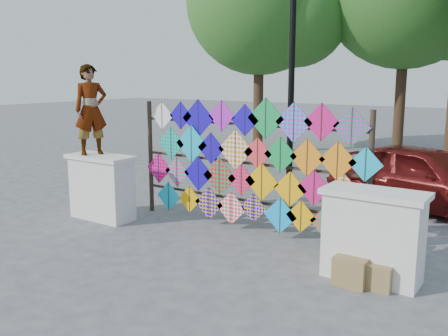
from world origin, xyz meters
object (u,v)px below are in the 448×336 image
at_px(vendor_woman, 91,110).
at_px(kite_rack, 248,165).
at_px(sedan, 424,177).
at_px(lamppost, 291,82).

bearing_deg(vendor_woman, kite_rack, -48.00).
height_order(kite_rack, vendor_woman, vendor_woman).
relative_size(vendor_woman, sedan, 0.43).
xyz_separation_m(sedan, lamppost, (-2.11, -2.09, 1.99)).
bearing_deg(sedan, kite_rack, 161.10).
bearing_deg(vendor_woman, sedan, -26.18).
distance_m(kite_rack, vendor_woman, 3.29).
relative_size(kite_rack, lamppost, 1.12).
bearing_deg(sedan, vendor_woman, 144.35).
height_order(kite_rack, sedan, kite_rack).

